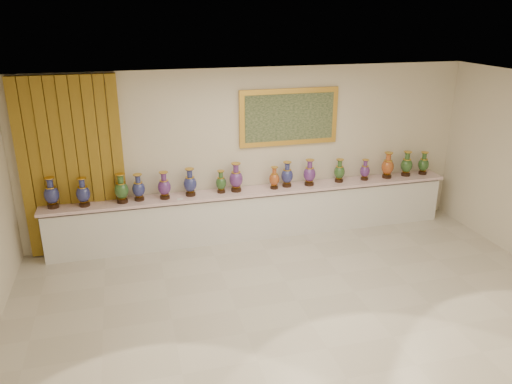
% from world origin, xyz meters
% --- Properties ---
extents(ground, '(8.00, 8.00, 0.00)m').
position_xyz_m(ground, '(0.00, 0.00, 0.00)').
color(ground, beige).
rests_on(ground, ground).
extents(room, '(8.00, 8.00, 8.00)m').
position_xyz_m(room, '(-2.44, 2.44, 1.60)').
color(room, beige).
rests_on(room, ground).
extents(counter, '(7.28, 0.48, 0.90)m').
position_xyz_m(counter, '(0.00, 2.27, 0.44)').
color(counter, white).
rests_on(counter, ground).
extents(vase_0, '(0.24, 0.24, 0.51)m').
position_xyz_m(vase_0, '(-3.39, 2.28, 1.13)').
color(vase_0, black).
rests_on(vase_0, counter).
extents(vase_1, '(0.29, 0.29, 0.48)m').
position_xyz_m(vase_1, '(-2.90, 2.22, 1.12)').
color(vase_1, black).
rests_on(vase_1, counter).
extents(vase_2, '(0.27, 0.27, 0.50)m').
position_xyz_m(vase_2, '(-2.30, 2.22, 1.12)').
color(vase_2, black).
rests_on(vase_2, counter).
extents(vase_3, '(0.24, 0.24, 0.46)m').
position_xyz_m(vase_3, '(-2.03, 2.26, 1.10)').
color(vase_3, black).
rests_on(vase_3, counter).
extents(vase_4, '(0.25, 0.25, 0.47)m').
position_xyz_m(vase_4, '(-1.61, 2.23, 1.11)').
color(vase_4, black).
rests_on(vase_4, counter).
extents(vase_5, '(0.24, 0.24, 0.48)m').
position_xyz_m(vase_5, '(-1.17, 2.26, 1.12)').
color(vase_5, black).
rests_on(vase_5, counter).
extents(vase_6, '(0.22, 0.22, 0.40)m').
position_xyz_m(vase_6, '(-0.63, 2.27, 1.08)').
color(vase_6, black).
rests_on(vase_6, counter).
extents(vase_7, '(0.29, 0.29, 0.51)m').
position_xyz_m(vase_7, '(-0.36, 2.27, 1.13)').
color(vase_7, black).
rests_on(vase_7, counter).
extents(vase_8, '(0.24, 0.24, 0.40)m').
position_xyz_m(vase_8, '(0.33, 2.23, 1.08)').
color(vase_8, black).
rests_on(vase_8, counter).
extents(vase_9, '(0.22, 0.22, 0.46)m').
position_xyz_m(vase_9, '(0.58, 2.28, 1.11)').
color(vase_9, black).
rests_on(vase_9, counter).
extents(vase_10, '(0.29, 0.29, 0.48)m').
position_xyz_m(vase_10, '(1.00, 2.24, 1.12)').
color(vase_10, black).
rests_on(vase_10, counter).
extents(vase_11, '(0.21, 0.21, 0.43)m').
position_xyz_m(vase_11, '(1.60, 2.27, 1.09)').
color(vase_11, black).
rests_on(vase_11, counter).
extents(vase_12, '(0.23, 0.23, 0.39)m').
position_xyz_m(vase_12, '(2.11, 2.26, 1.08)').
color(vase_12, black).
rests_on(vase_12, counter).
extents(vase_13, '(0.27, 0.27, 0.50)m').
position_xyz_m(vase_13, '(2.57, 2.26, 1.12)').
color(vase_13, black).
rests_on(vase_13, counter).
extents(vase_14, '(0.25, 0.25, 0.48)m').
position_xyz_m(vase_14, '(2.99, 2.28, 1.11)').
color(vase_14, black).
rests_on(vase_14, counter).
extents(vase_15, '(0.22, 0.22, 0.44)m').
position_xyz_m(vase_15, '(3.36, 2.28, 1.10)').
color(vase_15, black).
rests_on(vase_15, counter).
extents(label_card, '(0.10, 0.06, 0.00)m').
position_xyz_m(label_card, '(-1.37, 2.13, 0.90)').
color(label_card, white).
rests_on(label_card, counter).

